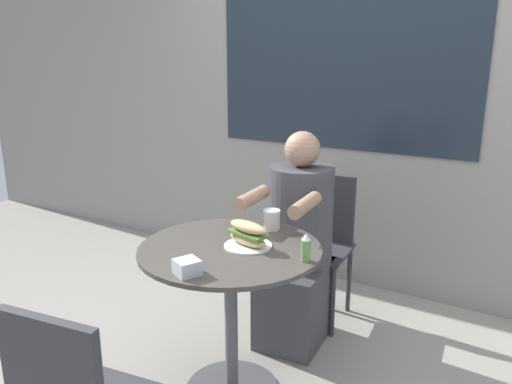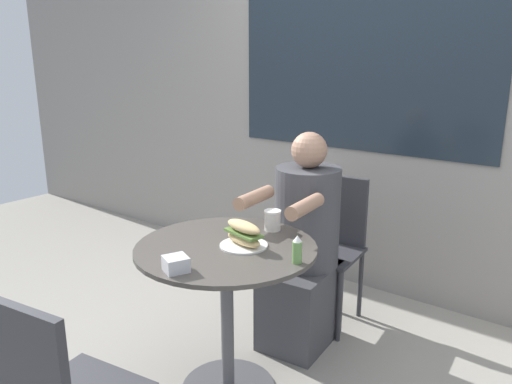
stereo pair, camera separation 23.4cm
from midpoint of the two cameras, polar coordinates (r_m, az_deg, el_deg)
The scene contains 8 objects.
storefront_wall at distance 3.38m, azimuth 9.37°, elevation 12.41°, with size 8.00×0.09×2.80m.
cafe_table at distance 2.31m, azimuth -5.87°, elevation -10.74°, with size 0.82×0.82×0.74m.
diner_chair at distance 3.05m, azimuth 5.34°, elevation -4.70°, with size 0.41×0.41×0.87m.
seated_diner at distance 2.76m, azimuth 2.35°, elevation -7.06°, with size 0.39×0.64×1.18m.
sandwich_on_plate at distance 2.21m, azimuth -3.97°, elevation -5.04°, with size 0.22×0.21×0.12m.
drink_cup at distance 2.42m, azimuth -0.96°, elevation -3.22°, with size 0.08×0.08×0.10m.
napkin_box at distance 1.98m, azimuth -11.29°, elevation -8.48°, with size 0.12×0.12×0.06m.
condiment_bottle at distance 2.05m, azimuth 2.47°, elevation -6.47°, with size 0.04×0.04×0.12m.
Camera 1 is at (1.17, -1.71, 1.56)m, focal length 35.00 mm.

